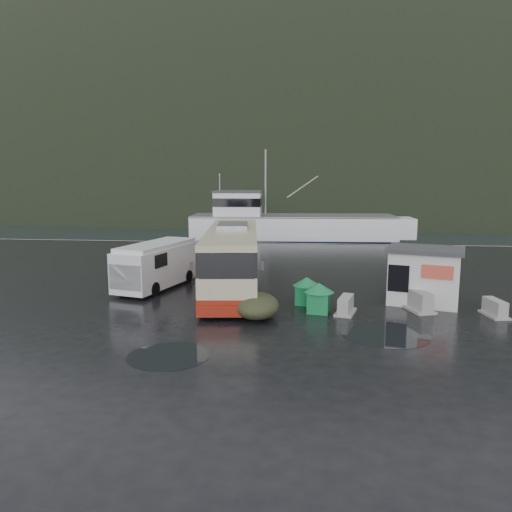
# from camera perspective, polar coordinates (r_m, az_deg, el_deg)

# --- Properties ---
(ground) EXTENTS (160.00, 160.00, 0.00)m
(ground) POSITION_cam_1_polar(r_m,az_deg,el_deg) (24.48, 0.82, -4.91)
(ground) COLOR black
(ground) RESTS_ON ground
(harbor_water) EXTENTS (300.00, 180.00, 0.02)m
(harbor_water) POSITION_cam_1_polar(r_m,az_deg,el_deg) (133.78, 5.23, 6.69)
(harbor_water) COLOR black
(harbor_water) RESTS_ON ground
(quay_edge) EXTENTS (160.00, 0.60, 1.50)m
(quay_edge) POSITION_cam_1_polar(r_m,az_deg,el_deg) (44.10, 3.24, 1.45)
(quay_edge) COLOR #999993
(quay_edge) RESTS_ON ground
(headland) EXTENTS (780.00, 540.00, 570.00)m
(headland) POSITION_cam_1_polar(r_m,az_deg,el_deg) (273.81, 7.85, 7.96)
(headland) COLOR black
(headland) RESTS_ON ground
(coach_bus) EXTENTS (4.38, 12.36, 3.42)m
(coach_bus) POSITION_cam_1_polar(r_m,az_deg,el_deg) (26.60, -2.70, -3.77)
(coach_bus) COLOR #C1B792
(coach_bus) RESTS_ON ground
(white_van) EXTENTS (3.46, 6.20, 2.46)m
(white_van) POSITION_cam_1_polar(r_m,az_deg,el_deg) (27.33, -11.15, -3.58)
(white_van) COLOR white
(white_van) RESTS_ON ground
(waste_bin_left) EXTENTS (1.10, 1.10, 1.33)m
(waste_bin_left) POSITION_cam_1_polar(r_m,az_deg,el_deg) (22.30, 7.15, -6.41)
(waste_bin_left) COLOR #167C41
(waste_bin_left) RESTS_ON ground
(waste_bin_right) EXTENTS (1.12, 1.12, 1.29)m
(waste_bin_right) POSITION_cam_1_polar(r_m,az_deg,el_deg) (23.62, 5.77, -5.49)
(waste_bin_right) COLOR #167C41
(waste_bin_right) RESTS_ON ground
(dome_tent) EXTENTS (2.04, 2.75, 1.04)m
(dome_tent) POSITION_cam_1_polar(r_m,az_deg,el_deg) (21.37, 0.10, -7.04)
(dome_tent) COLOR #363A22
(dome_tent) RESTS_ON ground
(ticket_kiosk) EXTENTS (3.99, 3.44, 2.65)m
(ticket_kiosk) POSITION_cam_1_polar(r_m,az_deg,el_deg) (24.94, 18.51, -5.14)
(ticket_kiosk) COLOR silver
(ticket_kiosk) RESTS_ON ground
(jersey_barrier_a) EXTENTS (1.11, 1.66, 0.76)m
(jersey_barrier_a) POSITION_cam_1_polar(r_m,az_deg,el_deg) (22.33, 10.18, -6.46)
(jersey_barrier_a) COLOR #999993
(jersey_barrier_a) RESTS_ON ground
(jersey_barrier_b) EXTENTS (1.39, 1.96, 0.89)m
(jersey_barrier_b) POSITION_cam_1_polar(r_m,az_deg,el_deg) (23.63, 18.00, -5.90)
(jersey_barrier_b) COLOR #999993
(jersey_barrier_b) RESTS_ON ground
(jersey_barrier_c) EXTENTS (0.97, 1.56, 0.73)m
(jersey_barrier_c) POSITION_cam_1_polar(r_m,az_deg,el_deg) (23.90, 25.56, -6.20)
(jersey_barrier_c) COLOR #999993
(jersey_barrier_c) RESTS_ON ground
(fishing_trawler) EXTENTS (24.96, 6.79, 9.88)m
(fishing_trawler) POSITION_cam_1_polar(r_m,az_deg,el_deg) (52.20, 4.21, 2.66)
(fishing_trawler) COLOR white
(fishing_trawler) RESTS_ON ground
(puddles) EXTENTS (10.66, 6.19, 0.01)m
(puddles) POSITION_cam_1_polar(r_m,az_deg,el_deg) (18.41, 5.55, -9.79)
(puddles) COLOR black
(puddles) RESTS_ON ground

